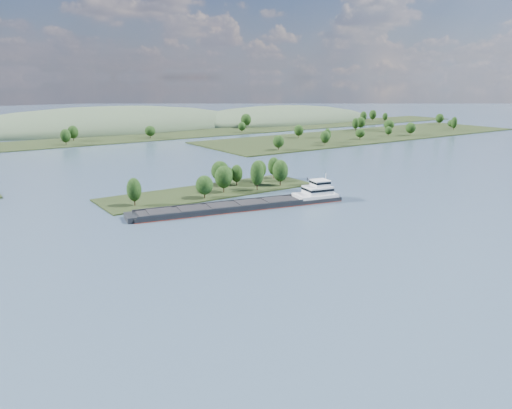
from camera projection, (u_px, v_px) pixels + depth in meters
ground at (292, 223)px, 179.46m from camera, size 1800.00×1800.00×0.00m
tree_island at (225, 182)px, 229.87m from camera, size 100.00×30.00×14.77m
right_bank at (369, 134)px, 449.95m from camera, size 320.00×90.00×14.90m
back_shoreline at (88, 140)px, 408.04m from camera, size 900.00×60.00×15.85m
hill_east at (280, 121)px, 601.62m from camera, size 260.00×140.00×36.00m
hill_west at (109, 128)px, 516.00m from camera, size 320.00×160.00×44.00m
cargo_barge at (254, 203)px, 201.01m from camera, size 89.26×27.91×12.03m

